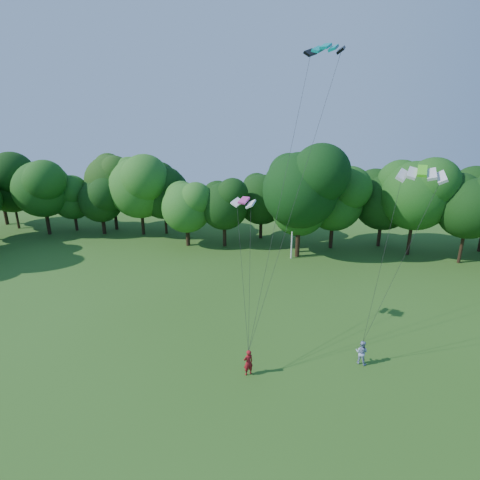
# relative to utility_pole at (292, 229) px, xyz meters

# --- Properties ---
(utility_pole) EXTENTS (1.48, 0.45, 7.51)m
(utility_pole) POSITION_rel_utility_pole_xyz_m (0.00, 0.00, 0.00)
(utility_pole) COLOR silver
(utility_pole) RESTS_ON ground
(kite_flyer_left) EXTENTS (0.84, 0.79, 1.92)m
(kite_flyer_left) POSITION_rel_utility_pole_xyz_m (-1.32, -23.05, -2.92)
(kite_flyer_left) COLOR maroon
(kite_flyer_left) RESTS_ON ground
(kite_flyer_right) EXTENTS (1.08, 0.97, 1.81)m
(kite_flyer_right) POSITION_rel_utility_pole_xyz_m (6.39, -20.23, -2.97)
(kite_flyer_right) COLOR #94A2CD
(kite_flyer_right) RESTS_ON ground
(kite_teal) EXTENTS (3.05, 2.03, 0.58)m
(kite_teal) POSITION_rel_utility_pole_xyz_m (2.54, -13.79, 17.86)
(kite_teal) COLOR #048B8A
(kite_teal) RESTS_ON ground
(kite_green) EXTENTS (3.11, 1.90, 0.66)m
(kite_green) POSITION_rel_utility_pole_xyz_m (9.18, -18.00, 9.67)
(kite_green) COLOR #4CCE1E
(kite_green) RESTS_ON ground
(kite_pink) EXTENTS (1.98, 1.40, 0.43)m
(kite_pink) POSITION_rel_utility_pole_xyz_m (-2.70, -17.64, 7.14)
(kite_pink) COLOR #D33A9B
(kite_pink) RESTS_ON ground
(tree_back_west) EXTENTS (8.72, 8.72, 12.69)m
(tree_back_west) POSITION_rel_utility_pole_xyz_m (-27.94, 7.38, 4.04)
(tree_back_west) COLOR #372016
(tree_back_west) RESTS_ON ground
(tree_back_center) EXTENTS (10.07, 10.07, 14.65)m
(tree_back_center) POSITION_rel_utility_pole_xyz_m (0.70, 0.80, 5.27)
(tree_back_center) COLOR #311C13
(tree_back_center) RESTS_ON ground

